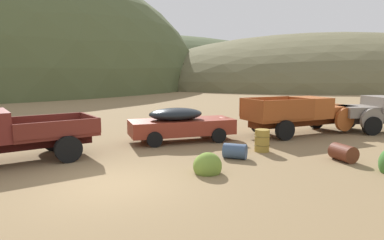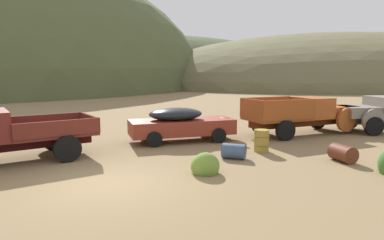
{
  "view_description": "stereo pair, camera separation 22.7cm",
  "coord_description": "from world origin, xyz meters",
  "px_view_note": "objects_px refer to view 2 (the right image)",
  "views": [
    {
      "loc": [
        -1.42,
        -9.77,
        3.24
      ],
      "look_at": [
        4.43,
        4.83,
        1.01
      ],
      "focal_mm": 32.39,
      "sensor_mm": 36.0,
      "label": 1
    },
    {
      "loc": [
        -1.21,
        -9.85,
        3.24
      ],
      "look_at": [
        4.43,
        4.83,
        1.01
      ],
      "focal_mm": 32.39,
      "sensor_mm": 36.0,
      "label": 2
    }
  ],
  "objects_px": {
    "oil_drum_tipped": "(234,151)",
    "oil_drum_spare": "(262,141)",
    "truck_oxide_orange": "(308,114)",
    "oil_drum_by_truck": "(343,153)",
    "car_rust_red": "(185,124)"
  },
  "relations": [
    {
      "from": "oil_drum_tipped",
      "to": "oil_drum_spare",
      "type": "xyz_separation_m",
      "value": [
        1.58,
        0.62,
        0.17
      ]
    },
    {
      "from": "oil_drum_tipped",
      "to": "oil_drum_spare",
      "type": "distance_m",
      "value": 1.7
    },
    {
      "from": "truck_oxide_orange",
      "to": "oil_drum_by_truck",
      "type": "height_order",
      "value": "truck_oxide_orange"
    },
    {
      "from": "car_rust_red",
      "to": "truck_oxide_orange",
      "type": "relative_size",
      "value": 0.8
    },
    {
      "from": "truck_oxide_orange",
      "to": "oil_drum_tipped",
      "type": "bearing_deg",
      "value": -153.94
    },
    {
      "from": "truck_oxide_orange",
      "to": "oil_drum_tipped",
      "type": "relative_size",
      "value": 6.37
    },
    {
      "from": "truck_oxide_orange",
      "to": "oil_drum_tipped",
      "type": "xyz_separation_m",
      "value": [
        -6.06,
        -3.29,
        -0.75
      ]
    },
    {
      "from": "oil_drum_tipped",
      "to": "oil_drum_by_truck",
      "type": "relative_size",
      "value": 1.05
    },
    {
      "from": "oil_drum_tipped",
      "to": "oil_drum_by_truck",
      "type": "height_order",
      "value": "oil_drum_by_truck"
    },
    {
      "from": "oil_drum_tipped",
      "to": "oil_drum_by_truck",
      "type": "distance_m",
      "value": 3.9
    },
    {
      "from": "oil_drum_tipped",
      "to": "oil_drum_by_truck",
      "type": "bearing_deg",
      "value": -27.0
    },
    {
      "from": "car_rust_red",
      "to": "oil_drum_spare",
      "type": "bearing_deg",
      "value": -52.4
    },
    {
      "from": "car_rust_red",
      "to": "truck_oxide_orange",
      "type": "bearing_deg",
      "value": -0.89
    },
    {
      "from": "car_rust_red",
      "to": "oil_drum_tipped",
      "type": "xyz_separation_m",
      "value": [
        0.58,
        -3.78,
        -0.54
      ]
    },
    {
      "from": "truck_oxide_orange",
      "to": "oil_drum_by_truck",
      "type": "relative_size",
      "value": 6.67
    }
  ]
}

